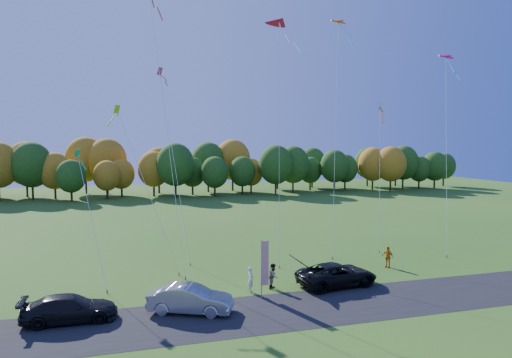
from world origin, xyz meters
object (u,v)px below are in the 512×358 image
object	(u,v)px
black_suv	(337,274)
silver_sedan	(190,299)
feather_flag	(264,263)
person_east	(388,257)

from	to	relation	value
black_suv	silver_sedan	distance (m)	10.68
black_suv	feather_flag	bearing A→B (deg)	94.16
black_suv	feather_flag	distance (m)	5.90
person_east	silver_sedan	bearing A→B (deg)	-101.25
feather_flag	black_suv	bearing A→B (deg)	10.75
silver_sedan	person_east	xyz separation A→B (m)	(16.42, 5.34, 0.03)
silver_sedan	person_east	distance (m)	17.26
black_suv	silver_sedan	size ratio (longest dim) A/B	1.16
person_east	feather_flag	world-z (taller)	feather_flag
silver_sedan	feather_flag	world-z (taller)	feather_flag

